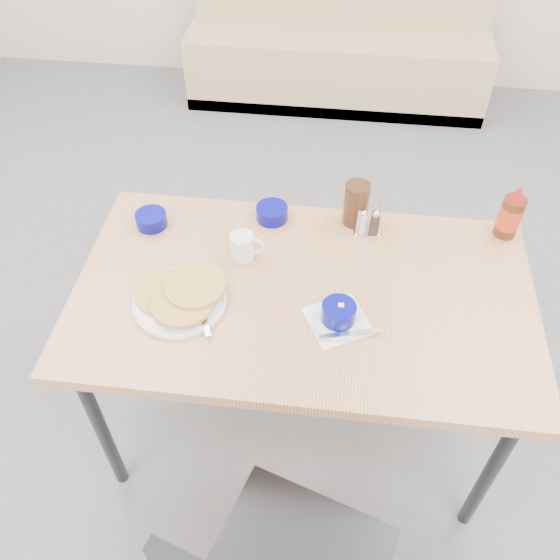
# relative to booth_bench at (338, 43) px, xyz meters

# --- Properties ---
(ground) EXTENTS (6.00, 6.00, 0.00)m
(ground) POSITION_rel_booth_bench_xyz_m (0.00, -2.78, -0.35)
(ground) COLOR slate
(ground) RESTS_ON ground
(booth_bench) EXTENTS (1.90, 0.56, 1.22)m
(booth_bench) POSITION_rel_booth_bench_xyz_m (0.00, 0.00, 0.00)
(booth_bench) COLOR tan
(booth_bench) RESTS_ON ground
(dining_table) EXTENTS (1.40, 0.80, 0.76)m
(dining_table) POSITION_rel_booth_bench_xyz_m (0.00, -2.53, 0.35)
(dining_table) COLOR tan
(dining_table) RESTS_ON ground
(pancake_plate) EXTENTS (0.28, 0.28, 0.05)m
(pancake_plate) POSITION_rel_booth_bench_xyz_m (-0.36, -2.62, 0.43)
(pancake_plate) COLOR white
(pancake_plate) RESTS_ON dining_table
(coffee_mug) EXTENTS (0.11, 0.08, 0.09)m
(coffee_mug) POSITION_rel_booth_bench_xyz_m (-0.20, -2.41, 0.45)
(coffee_mug) COLOR white
(coffee_mug) RESTS_ON dining_table
(grits_setting) EXTENTS (0.24, 0.22, 0.07)m
(grits_setting) POSITION_rel_booth_bench_xyz_m (0.11, -2.64, 0.44)
(grits_setting) COLOR white
(grits_setting) RESTS_ON dining_table
(creamer_bowl) EXTENTS (0.10, 0.10, 0.05)m
(creamer_bowl) POSITION_rel_booth_bench_xyz_m (-0.54, -2.29, 0.43)
(creamer_bowl) COLOR #050875
(creamer_bowl) RESTS_ON dining_table
(butter_bowl) EXTENTS (0.11, 0.11, 0.05)m
(butter_bowl) POSITION_rel_booth_bench_xyz_m (-0.14, -2.21, 0.43)
(butter_bowl) COLOR #050875
(butter_bowl) RESTS_ON dining_table
(amber_tumbler) EXTENTS (0.09, 0.09, 0.15)m
(amber_tumbler) POSITION_rel_booth_bench_xyz_m (0.14, -2.19, 0.49)
(amber_tumbler) COLOR #392012
(amber_tumbler) RESTS_ON dining_table
(condiment_caddy) EXTENTS (0.09, 0.06, 0.11)m
(condiment_caddy) POSITION_rel_booth_bench_xyz_m (0.19, -2.24, 0.45)
(condiment_caddy) COLOR silver
(condiment_caddy) RESTS_ON dining_table
(syrup_bottle) EXTENTS (0.07, 0.07, 0.19)m
(syrup_bottle) POSITION_rel_booth_bench_xyz_m (0.64, -2.19, 0.49)
(syrup_bottle) COLOR #47230F
(syrup_bottle) RESTS_ON dining_table
(sugar_wrapper) EXTENTS (0.04, 0.03, 0.00)m
(sugar_wrapper) POSITION_rel_booth_bench_xyz_m (-0.05, -2.62, 0.41)
(sugar_wrapper) COLOR #E94D6F
(sugar_wrapper) RESTS_ON dining_table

